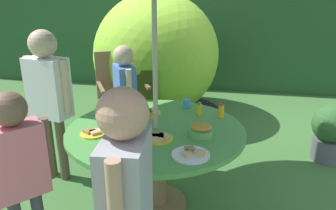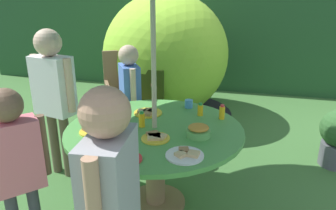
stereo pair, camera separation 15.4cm
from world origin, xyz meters
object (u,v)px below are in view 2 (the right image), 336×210
plate_near_right (92,131)px  juice_bottle_center_back (200,110)px  child_in_blue_shirt (130,87)px  cup_far (110,140)px  wooden_chair (128,90)px  child_in_white_shirt (53,86)px  plate_mid_left (155,137)px  plate_front_edge (127,158)px  juice_bottle_far_left (114,113)px  child_in_grey_shirt (110,187)px  plate_mid_right (185,155)px  child_in_pink_shirt (14,156)px  juice_bottle_near_left (142,120)px  plate_center_front (148,112)px  garden_table (155,144)px  juice_bottle_far_right (222,112)px  dome_tent (166,56)px  cup_near (189,104)px  snack_bowl (198,131)px

plate_near_right → juice_bottle_center_back: juice_bottle_center_back is taller
child_in_blue_shirt → cup_far: 1.16m
wooden_chair → child_in_white_shirt: child_in_white_shirt is taller
child_in_white_shirt → plate_mid_left: child_in_white_shirt is taller
plate_front_edge → plate_near_right: (-0.40, 0.32, -0.00)m
wooden_chair → juice_bottle_far_left: wooden_chair is taller
plate_mid_left → plate_near_right: 0.48m
child_in_grey_shirt → plate_mid_right: bearing=-24.8°
child_in_pink_shirt → juice_bottle_center_back: (0.93, 1.07, -0.00)m
plate_front_edge → juice_bottle_center_back: size_ratio=1.73×
child_in_white_shirt → cup_far: 1.00m
juice_bottle_near_left → wooden_chair: bearing=115.8°
child_in_white_shirt → child_in_grey_shirt: 1.66m
child_in_blue_shirt → plate_center_front: (0.36, -0.51, -0.05)m
plate_mid_left → garden_table: bearing=108.7°
juice_bottle_far_right → juice_bottle_far_left: bearing=-163.5°
plate_near_right → plate_mid_left: bearing=1.4°
dome_tent → juice_bottle_far_left: bearing=-85.3°
child_in_pink_shirt → plate_mid_right: 1.02m
garden_table → plate_mid_left: plate_mid_left is taller
dome_tent → juice_bottle_far_left: dome_tent is taller
wooden_chair → child_in_blue_shirt: bearing=-95.8°
garden_table → child_in_blue_shirt: (-0.50, 0.78, 0.20)m
plate_center_front → juice_bottle_near_left: (0.04, -0.27, 0.05)m
child_in_blue_shirt → juice_bottle_center_back: child_in_blue_shirt is taller
plate_front_edge → plate_mid_left: 0.34m
cup_near → plate_mid_left: bearing=-98.0°
plate_near_right → juice_bottle_near_left: size_ratio=1.47×
wooden_chair → dome_tent: 0.93m
plate_center_front → child_in_white_shirt: bearing=-178.0°
child_in_blue_shirt → cup_near: bearing=34.8°
juice_bottle_far_left → cup_near: 0.68m
plate_front_edge → cup_near: bearing=79.9°
wooden_chair → plate_near_right: bearing=-108.5°
child_in_pink_shirt → juice_bottle_near_left: child_in_pink_shirt is taller
plate_near_right → juice_bottle_far_left: bearing=76.2°
child_in_grey_shirt → juice_bottle_far_left: (-0.45, 1.07, -0.08)m
garden_table → snack_bowl: size_ratio=7.74×
child_in_white_shirt → child_in_pink_shirt: child_in_white_shirt is taller
plate_front_edge → dome_tent: bearing=99.7°
dome_tent → snack_bowl: (0.82, -2.17, -0.11)m
plate_center_front → juice_bottle_center_back: bearing=10.0°
child_in_white_shirt → child_in_grey_shirt: size_ratio=1.06×
plate_mid_right → juice_bottle_far_right: (0.16, 0.69, 0.05)m
juice_bottle_far_right → plate_center_front: bearing=-176.1°
juice_bottle_far_right → juice_bottle_near_left: bearing=-151.2°
juice_bottle_far_right → juice_bottle_center_back: (-0.18, 0.03, -0.01)m
child_in_blue_shirt → plate_near_right: bearing=-28.0°
plate_front_edge → plate_center_front: bearing=98.8°
child_in_white_shirt → juice_bottle_center_back: bearing=17.8°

